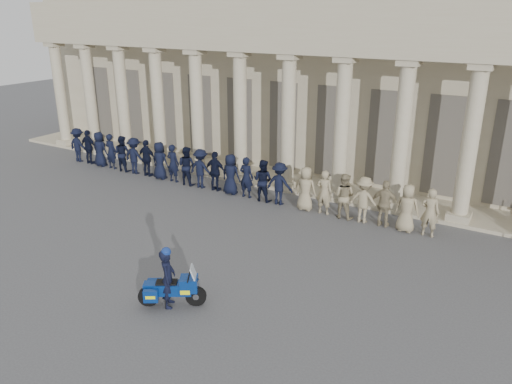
# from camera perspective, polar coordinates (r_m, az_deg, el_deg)

# --- Properties ---
(ground) EXTENTS (90.00, 90.00, 0.00)m
(ground) POSITION_cam_1_polar(r_m,az_deg,el_deg) (17.08, -5.21, -8.26)
(ground) COLOR #48484B
(ground) RESTS_ON ground
(building) EXTENTS (40.00, 12.50, 9.00)m
(building) POSITION_cam_1_polar(r_m,az_deg,el_deg) (28.48, 12.57, 12.47)
(building) COLOR tan
(building) RESTS_ON ground
(officer_rank) EXTENTS (20.21, 0.72, 1.91)m
(officer_rank) POSITION_cam_1_polar(r_m,az_deg,el_deg) (23.56, -4.86, 2.41)
(officer_rank) COLOR black
(officer_rank) RESTS_ON ground
(motorcycle) EXTENTS (1.75, 1.33, 1.27)m
(motorcycle) POSITION_cam_1_polar(r_m,az_deg,el_deg) (14.80, -9.53, -10.85)
(motorcycle) COLOR black
(motorcycle) RESTS_ON ground
(rider) EXTENTS (0.70, 0.78, 1.87)m
(rider) POSITION_cam_1_polar(r_m,az_deg,el_deg) (14.63, -10.05, -9.57)
(rider) COLOR black
(rider) RESTS_ON ground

